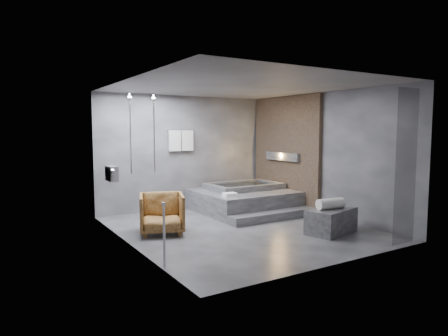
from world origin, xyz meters
TOP-DOWN VIEW (x-y plane):
  - room at (0.40, 0.24)m, footprint 5.00×5.04m
  - tub_deck at (1.05, 1.45)m, footprint 2.20×2.00m
  - tub_step at (1.05, 0.27)m, footprint 2.20×0.36m
  - concrete_bench at (1.30, -1.17)m, footprint 1.14×0.80m
  - driftwood_chair at (-1.48, 0.50)m, footprint 1.05×1.07m
  - rolled_towel at (1.27, -1.17)m, footprint 0.58×0.27m
  - deck_towel at (0.29, 0.88)m, footprint 0.30×0.22m

SIDE VIEW (x-z plane):
  - tub_step at x=1.05m, z-range 0.00..0.18m
  - concrete_bench at x=1.30m, z-range 0.00..0.46m
  - tub_deck at x=1.05m, z-range 0.00..0.50m
  - driftwood_chair at x=-1.48m, z-range 0.00..0.76m
  - deck_towel at x=0.29m, z-range 0.50..0.58m
  - rolled_towel at x=1.27m, z-range 0.46..0.67m
  - room at x=0.40m, z-range 0.32..3.14m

